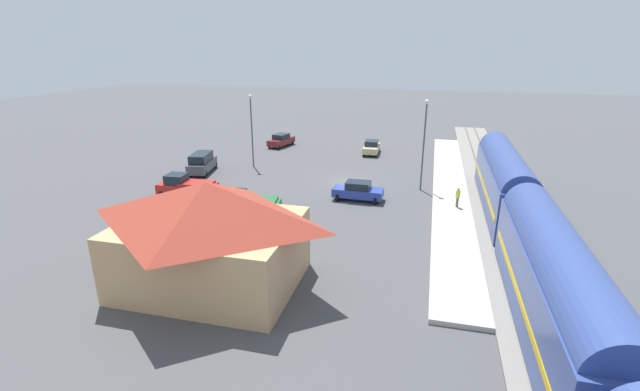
# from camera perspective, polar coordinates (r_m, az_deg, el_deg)

# --- Properties ---
(ground_plane) EXTENTS (200.00, 200.00, 0.00)m
(ground_plane) POSITION_cam_1_polar(r_m,az_deg,el_deg) (45.39, 3.81, 1.77)
(ground_plane) COLOR #4C4C4F
(railway_track) EXTENTS (4.80, 70.00, 0.30)m
(railway_track) POSITION_cam_1_polar(r_m,az_deg,el_deg) (45.13, 21.55, 0.46)
(railway_track) COLOR gray
(railway_track) RESTS_ON ground
(platform) EXTENTS (3.20, 46.00, 0.30)m
(platform) POSITION_cam_1_polar(r_m,az_deg,el_deg) (44.74, 16.50, 0.95)
(platform) COLOR #B7B2A8
(platform) RESTS_ON ground
(station_building) EXTENTS (10.58, 8.26, 6.30)m
(station_building) POSITION_cam_1_polar(r_m,az_deg,el_deg) (25.85, -14.15, -4.68)
(station_building) COLOR tan
(station_building) RESTS_ON ground
(pedestrian_on_platform) EXTENTS (0.36, 0.36, 1.71)m
(pedestrian_on_platform) POSITION_cam_1_polar(r_m,az_deg,el_deg) (38.94, 17.44, -0.06)
(pedestrian_on_platform) COLOR brown
(pedestrian_on_platform) RESTS_ON platform
(pickup_red) EXTENTS (5.52, 2.77, 2.14)m
(pickup_red) POSITION_cam_1_polar(r_m,az_deg,el_deg) (42.35, -16.95, 1.14)
(pickup_red) COLOR red
(pickup_red) RESTS_ON ground
(sedan_tan) EXTENTS (1.97, 4.55, 1.74)m
(sedan_tan) POSITION_cam_1_polar(r_m,az_deg,el_deg) (57.46, 6.71, 6.26)
(sedan_tan) COLOR #C6B284
(sedan_tan) RESTS_ON ground
(suv_charcoal) EXTENTS (2.85, 5.18, 2.22)m
(suv_charcoal) POSITION_cam_1_polar(r_m,az_deg,el_deg) (50.02, -15.09, 4.14)
(suv_charcoal) COLOR #47494F
(suv_charcoal) RESTS_ON ground
(sedan_maroon) EXTENTS (2.84, 4.81, 1.74)m
(sedan_maroon) POSITION_cam_1_polar(r_m,az_deg,el_deg) (61.58, -5.06, 7.17)
(sedan_maroon) COLOR maroon
(sedan_maroon) RESTS_ON ground
(sedan_blue) EXTENTS (4.55, 2.37, 1.74)m
(sedan_blue) POSITION_cam_1_polar(r_m,az_deg,el_deg) (39.90, 4.95, 0.61)
(sedan_blue) COLOR #283D9E
(sedan_blue) RESTS_ON ground
(pickup_green) EXTENTS (5.63, 3.08, 2.14)m
(pickup_green) POSITION_cam_1_polar(r_m,az_deg,el_deg) (36.54, -9.59, -1.09)
(pickup_green) COLOR #236638
(pickup_green) RESTS_ON ground
(light_pole_near_platform) EXTENTS (0.44, 0.44, 8.68)m
(light_pole_near_platform) POSITION_cam_1_polar(r_m,az_deg,el_deg) (42.58, 13.40, 7.61)
(light_pole_near_platform) COLOR #515156
(light_pole_near_platform) RESTS_ON ground
(light_pole_lot_center) EXTENTS (0.44, 0.44, 8.20)m
(light_pole_lot_center) POSITION_cam_1_polar(r_m,az_deg,el_deg) (50.66, -8.89, 9.35)
(light_pole_lot_center) COLOR #515156
(light_pole_lot_center) RESTS_ON ground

